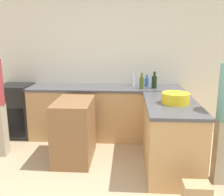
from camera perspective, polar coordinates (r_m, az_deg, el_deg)
wall_back at (r=4.80m, az=-1.12°, el=8.36°), size 8.00×0.06×2.70m
counter_back at (r=4.62m, az=-1.42°, el=-3.11°), size 2.63×0.67×0.91m
counter_peninsula at (r=3.69m, az=12.50°, el=-7.77°), size 0.69×1.42×0.91m
range_oven at (r=5.04m, az=-20.02°, el=-2.50°), size 0.58×0.61×0.93m
island_table at (r=3.85m, az=-8.21°, el=-6.95°), size 0.52×0.83×0.88m
mixing_bowl at (r=3.49m, az=13.66°, el=-0.03°), size 0.36×0.36×0.14m
olive_oil_bottle at (r=4.36m, az=6.48°, el=3.38°), size 0.07×0.07×0.27m
water_bottle_blue at (r=4.58m, az=7.58°, el=3.51°), size 0.08×0.08×0.20m
vinegar_bottle_clear at (r=4.61m, az=4.56°, el=3.85°), size 0.06×0.06×0.24m
wine_bottle_dark at (r=4.44m, az=9.19°, el=3.53°), size 0.09×0.09×0.28m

